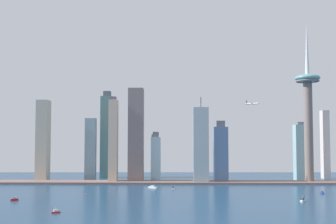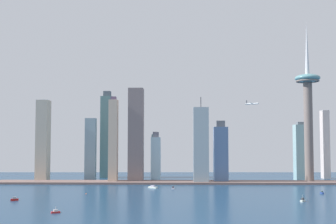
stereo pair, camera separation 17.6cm
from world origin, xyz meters
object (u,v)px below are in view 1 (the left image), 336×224
at_px(skyscraper_0, 91,149).
at_px(boat_5, 303,200).
at_px(airplane, 252,104).
at_px(skyscraper_1, 325,144).
at_px(skyscraper_7, 301,152).
at_px(skyscraper_8, 43,140).
at_px(boat_4, 153,187).
at_px(skyscraper_3, 155,156).
at_px(boat_0, 15,199).
at_px(boat_6, 56,212).
at_px(skyscraper_5, 221,154).
at_px(channel_buoy_1, 86,193).
at_px(boat_3, 322,193).
at_px(skyscraper_4, 113,140).
at_px(boat_2, 173,188).
at_px(skyscraper_9, 201,145).
at_px(skyscraper_6, 136,135).
at_px(skyscraper_2, 107,136).
at_px(observation_tower, 308,103).
at_px(skyscraper_10, 156,158).

xyz_separation_m(skyscraper_0, boat_5, (313.03, -270.41, -55.89)).
bearing_deg(airplane, skyscraper_1, 68.81).
distance_m(skyscraper_1, skyscraper_7, 72.38).
bearing_deg(skyscraper_8, boat_4, -28.27).
distance_m(skyscraper_3, boat_0, 360.73).
bearing_deg(boat_6, airplane, 20.84).
height_order(skyscraper_5, boat_4, skyscraper_5).
xyz_separation_m(boat_4, channel_buoy_1, (-89.48, -73.86, -0.53)).
relative_size(skyscraper_1, boat_3, 15.77).
bearing_deg(skyscraper_7, skyscraper_8, -177.63).
relative_size(skyscraper_4, boat_6, 15.81).
relative_size(skyscraper_7, boat_2, 10.33).
bearing_deg(skyscraper_9, channel_buoy_1, -139.85).
bearing_deg(skyscraper_7, skyscraper_6, -172.90).
relative_size(skyscraper_4, boat_2, 14.44).
xyz_separation_m(skyscraper_3, skyscraper_8, (-202.70, -68.27, 29.97)).
bearing_deg(skyscraper_7, boat_4, -154.08).
xyz_separation_m(skyscraper_0, skyscraper_9, (202.18, -57.54, 8.18)).
bearing_deg(boat_3, boat_0, -85.48).
height_order(skyscraper_8, boat_5, skyscraper_8).
xyz_separation_m(skyscraper_5, boat_3, (124.80, -151.82, -49.43)).
bearing_deg(skyscraper_0, skyscraper_8, -170.20).
bearing_deg(airplane, skyscraper_6, -157.53).
relative_size(skyscraper_2, skyscraper_4, 1.14).
bearing_deg(observation_tower, skyscraper_4, -179.80).
xyz_separation_m(skyscraper_6, skyscraper_7, (305.34, 38.01, -31.07)).
xyz_separation_m(boat_0, boat_3, (404.98, 73.89, -0.15)).
xyz_separation_m(skyscraper_3, skyscraper_9, (84.24, -111.18, 21.93)).
bearing_deg(boat_6, boat_3, -0.99).
distance_m(skyscraper_1, boat_3, 262.85).
bearing_deg(boat_5, skyscraper_2, 79.79).
relative_size(skyscraper_4, skyscraper_10, 1.69).
relative_size(skyscraper_1, skyscraper_3, 1.46).
bearing_deg(boat_0, skyscraper_5, -162.04).
relative_size(skyscraper_8, skyscraper_9, 0.99).
xyz_separation_m(skyscraper_8, boat_4, (207.44, -111.57, -72.28)).
bearing_deg(channel_buoy_1, boat_0, -138.57).
xyz_separation_m(skyscraper_6, boat_5, (225.42, -237.56, -81.84)).
distance_m(skyscraper_9, boat_2, 112.70).
height_order(skyscraper_6, channel_buoy_1, skyscraper_6).
bearing_deg(airplane, skyscraper_3, 177.05).
relative_size(skyscraper_10, boat_0, 9.14).
distance_m(skyscraper_3, skyscraper_9, 141.20).
relative_size(boat_6, airplane, 0.45).
relative_size(skyscraper_8, airplane, 6.99).
bearing_deg(skyscraper_4, boat_6, -92.76).
relative_size(skyscraper_7, boat_6, 11.30).
height_order(boat_0, boat_4, boat_0).
relative_size(skyscraper_0, skyscraper_1, 0.87).
height_order(skyscraper_0, skyscraper_5, skyscraper_0).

